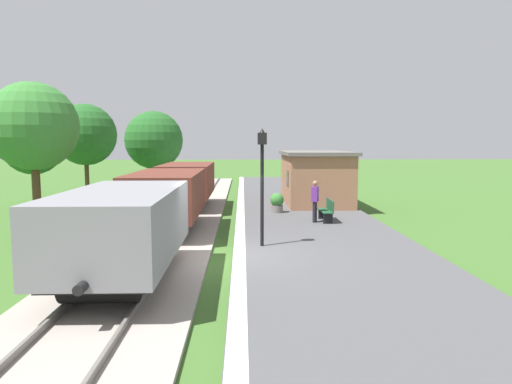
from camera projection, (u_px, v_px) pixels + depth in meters
ground_plane at (226, 263)px, 13.54m from camera, size 160.00×160.00×0.00m
platform_slab at (334, 258)px, 13.62m from camera, size 6.00×60.00×0.25m
platform_edge_stripe at (239, 254)px, 13.52m from camera, size 0.36×60.00×0.01m
track_ballast at (143, 262)px, 13.46m from camera, size 3.80×60.00×0.12m
rail_near at (168, 257)px, 13.47m from camera, size 0.07×60.00×0.14m
rail_far at (118, 258)px, 13.43m from camera, size 0.07×60.00×0.14m
freight_train at (167, 198)px, 17.69m from camera, size 2.50×19.40×2.12m
station_hut at (316, 177)px, 24.72m from camera, size 3.50×5.80×2.78m
bench_near_hut at (327, 210)px, 19.18m from camera, size 0.42×1.50×0.91m
bench_down_platform at (299, 187)px, 28.73m from camera, size 0.42×1.50×0.91m
person_waiting at (315, 200)px, 18.91m from camera, size 0.35×0.44×1.71m
potted_planter at (277, 202)px, 21.58m from camera, size 0.64×0.64×0.92m
lamp_post_near at (262, 165)px, 14.41m from camera, size 0.28×0.28×3.70m
tree_trackside_mid at (33, 127)px, 16.18m from camera, size 3.08×3.08×5.62m
tree_trackside_far at (33, 145)px, 23.09m from camera, size 2.98×2.98×4.88m
tree_field_left at (85, 135)px, 30.03m from camera, size 3.98×3.98×5.99m
tree_field_distant at (154, 140)px, 35.87m from camera, size 4.47×4.47×5.91m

